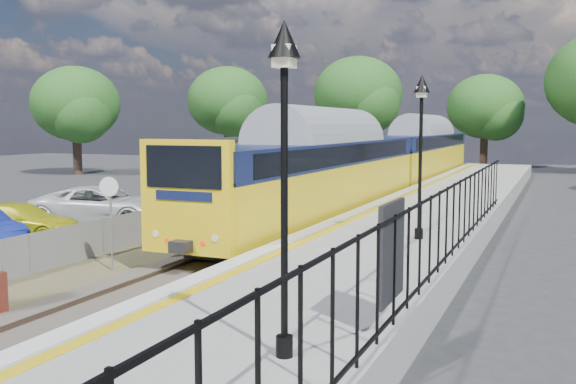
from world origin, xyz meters
The scene contains 14 objects.
ground centered at (0.00, 0.00, 0.00)m, with size 120.00×120.00×0.00m, color #2D2D30.
track_bed centered at (-0.47, 9.67, 0.09)m, with size 5.90×80.00×0.29m.
platform centered at (4.20, 8.00, 0.45)m, with size 5.00×70.00×0.90m, color gray.
platform_edge centered at (2.14, 8.00, 0.90)m, with size 0.90×70.00×0.01m.
victorian_lamp_south centered at (5.50, -4.00, 4.30)m, with size 0.44×0.44×4.60m.
victorian_lamp_north centered at (5.30, 6.00, 4.30)m, with size 0.44×0.44×4.60m.
palisade_fence centered at (6.55, 2.24, 1.84)m, with size 0.12×26.00×2.00m.
wire_fence centered at (-4.20, 12.00, 0.60)m, with size 0.06×52.00×1.20m.
outbuilding centered at (-10.91, 31.21, 1.52)m, with size 10.80×10.10×3.12m.
tree_line centered at (1.40, 42.00, 6.61)m, with size 56.80×43.80×11.88m.
train centered at (0.00, 22.62, 2.34)m, with size 2.82×40.83×3.51m.
speed_sign centered at (-2.50, 2.29, 1.82)m, with size 0.53×0.19×2.69m.
car_yellow centered at (-8.91, 5.21, 0.65)m, with size 1.83×4.51×1.31m, color #CBCD18.
car_white centered at (-8.54, 9.28, 0.79)m, with size 2.63×5.70×1.58m, color silver.
Camera 1 is at (8.95, -11.93, 4.12)m, focal length 40.00 mm.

